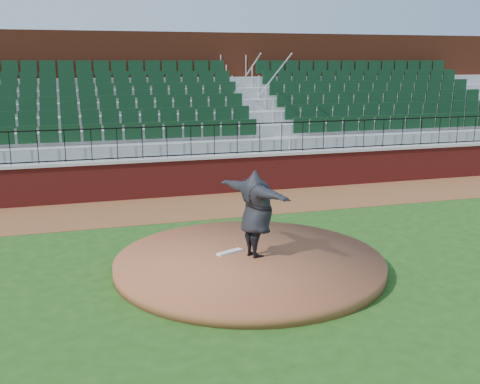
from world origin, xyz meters
The scene contains 10 objects.
ground centered at (0.00, 0.00, 0.00)m, with size 90.00×90.00×0.00m, color #1E4714.
warning_track centered at (0.00, 5.40, 0.01)m, with size 34.00×3.20×0.01m, color brown.
field_wall centered at (0.00, 7.00, 0.60)m, with size 34.00×0.35×1.20m, color maroon.
wall_cap centered at (0.00, 7.00, 1.25)m, with size 34.00×0.45×0.10m, color #B7B7B7.
wall_railing centered at (0.00, 7.00, 1.80)m, with size 34.00×0.05×1.00m, color black, non-canonical shape.
seating_stands centered at (0.00, 9.72, 2.30)m, with size 34.00×5.10×4.60m, color gray, non-canonical shape.
concourse_wall centered at (0.00, 12.52, 2.75)m, with size 34.00×0.50×5.50m, color maroon.
pitchers_mound centered at (-0.31, -0.20, 0.12)m, with size 5.76×5.76×0.25m, color brown.
pitching_rubber centered at (-0.63, 0.22, 0.27)m, with size 0.62×0.15×0.04m, color white.
pitcher centered at (-0.14, -0.14, 1.19)m, with size 2.32×0.63×1.89m, color black.
Camera 1 is at (-3.90, -11.28, 4.38)m, focal length 42.93 mm.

